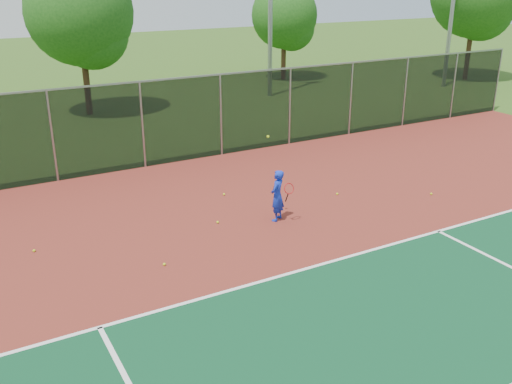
# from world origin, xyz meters

# --- Properties ---
(ground) EXTENTS (120.00, 120.00, 0.00)m
(ground) POSITION_xyz_m (0.00, 0.00, 0.00)
(ground) COLOR #2D5017
(ground) RESTS_ON ground
(court_apron) EXTENTS (30.00, 20.00, 0.02)m
(court_apron) POSITION_xyz_m (0.00, 2.00, 0.01)
(court_apron) COLOR maroon
(court_apron) RESTS_ON ground
(fence_back) EXTENTS (30.00, 0.06, 3.03)m
(fence_back) POSITION_xyz_m (0.00, 12.00, 1.56)
(fence_back) COLOR black
(fence_back) RESTS_ON court_apron
(tennis_player) EXTENTS (0.63, 0.71, 2.43)m
(tennis_player) POSITION_xyz_m (-1.34, 5.74, 0.75)
(tennis_player) COLOR #142EBE
(tennis_player) RESTS_ON court_apron
(practice_ball_0) EXTENTS (0.07, 0.07, 0.07)m
(practice_ball_0) POSITION_xyz_m (1.26, 6.46, 0.06)
(practice_ball_0) COLOR #C7E41A
(practice_ball_0) RESTS_ON court_apron
(practice_ball_1) EXTENTS (0.07, 0.07, 0.07)m
(practice_ball_1) POSITION_xyz_m (-5.02, 4.76, 0.06)
(practice_ball_1) COLOR #C7E41A
(practice_ball_1) RESTS_ON court_apron
(practice_ball_2) EXTENTS (0.07, 0.07, 0.07)m
(practice_ball_2) POSITION_xyz_m (3.81, 5.05, 0.06)
(practice_ball_2) COLOR #C7E41A
(practice_ball_2) RESTS_ON court_apron
(practice_ball_3) EXTENTS (0.07, 0.07, 0.07)m
(practice_ball_3) POSITION_xyz_m (-1.80, 8.13, 0.06)
(practice_ball_3) COLOR #C7E41A
(practice_ball_3) RESTS_ON court_apron
(practice_ball_4) EXTENTS (0.07, 0.07, 0.07)m
(practice_ball_4) POSITION_xyz_m (-2.88, 6.33, 0.06)
(practice_ball_4) COLOR #C7E41A
(practice_ball_4) RESTS_ON court_apron
(practice_ball_5) EXTENTS (0.07, 0.07, 0.07)m
(practice_ball_5) POSITION_xyz_m (-7.56, 6.98, 0.06)
(practice_ball_5) COLOR #C7E41A
(practice_ball_5) RESTS_ON court_apron
(tree_back_left) EXTENTS (4.92, 4.92, 7.22)m
(tree_back_left) POSITION_xyz_m (-2.59, 21.08, 4.53)
(tree_back_left) COLOR #351D13
(tree_back_left) RESTS_ON ground
(tree_back_mid) EXTENTS (4.10, 4.10, 6.02)m
(tree_back_mid) POSITION_xyz_m (10.75, 24.75, 3.77)
(tree_back_mid) COLOR #351D13
(tree_back_mid) RESTS_ON ground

